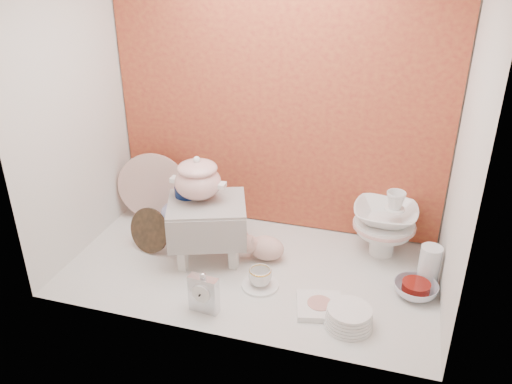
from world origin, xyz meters
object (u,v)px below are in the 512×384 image
step_stool (208,230)px  floral_platter (153,187)px  crystal_bowl (416,289)px  blue_white_vase (181,209)px  dinner_plate_stack (349,317)px  gold_rim_teacup (260,277)px  porcelain_tower (384,222)px  plush_pig (266,248)px  soup_tureen (198,178)px  mantel_clock (204,292)px

step_stool → floral_platter: floral_platter is taller
floral_platter → crystal_bowl: (1.48, -0.33, -0.17)m
blue_white_vase → dinner_plate_stack: size_ratio=1.11×
step_stool → gold_rim_teacup: size_ratio=3.47×
crystal_bowl → porcelain_tower: 0.40m
plush_pig → crystal_bowl: bearing=-8.8°
gold_rim_teacup → crystal_bowl: bearing=11.3°
soup_tureen → gold_rim_teacup: bearing=-26.9°
floral_platter → blue_white_vase: 0.22m
step_stool → plush_pig: bearing=-7.6°
crystal_bowl → soup_tureen: bearing=177.4°
blue_white_vase → crystal_bowl: (1.29, -0.27, -0.08)m
floral_platter → blue_white_vase: floral_platter is taller
step_stool → blue_white_vase: size_ratio=1.62×
crystal_bowl → porcelain_tower: size_ratio=0.55×
step_stool → crystal_bowl: bearing=-21.6°
floral_platter → blue_white_vase: (0.19, -0.06, -0.08)m
mantel_clock → gold_rim_teacup: size_ratio=1.80×
blue_white_vase → gold_rim_teacup: (0.58, -0.41, -0.06)m
gold_rim_teacup → porcelain_tower: bearing=41.2°
step_stool → mantel_clock: step_stool is taller
soup_tureen → crystal_bowl: soup_tureen is taller
floral_platter → dinner_plate_stack: bearing=-27.3°
soup_tureen → floral_platter: 0.54m
step_stool → porcelain_tower: porcelain_tower is taller
soup_tureen → blue_white_vase: bearing=133.5°
crystal_bowl → blue_white_vase: bearing=168.2°
step_stool → plush_pig: 0.31m
step_stool → crystal_bowl: (1.03, -0.03, -0.13)m
soup_tureen → porcelain_tower: 0.97m
step_stool → porcelain_tower: bearing=-1.1°
plush_pig → gold_rim_teacup: (0.03, -0.23, -0.01)m
step_stool → floral_platter: 0.54m
mantel_clock → crystal_bowl: 0.97m
soup_tureen → mantel_clock: bearing=-66.6°
plush_pig → gold_rim_teacup: size_ratio=2.16×
crystal_bowl → step_stool: bearing=178.6°
step_stool → soup_tureen: bearing=134.9°
porcelain_tower → dinner_plate_stack: bearing=-98.1°
blue_white_vase → mantel_clock: (0.39, -0.65, -0.02)m
plush_pig → dinner_plate_stack: plush_pig is taller
mantel_clock → porcelain_tower: size_ratio=0.54×
plush_pig → floral_platter: bearing=160.3°
soup_tureen → blue_white_vase: soup_tureen is taller
soup_tureen → plush_pig: bearing=7.0°
dinner_plate_stack → blue_white_vase: bearing=151.0°
gold_rim_teacup → porcelain_tower: 0.71m
step_stool → mantel_clock: size_ratio=1.93×
mantel_clock → porcelain_tower: porcelain_tower is taller
step_stool → blue_white_vase: 0.36m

